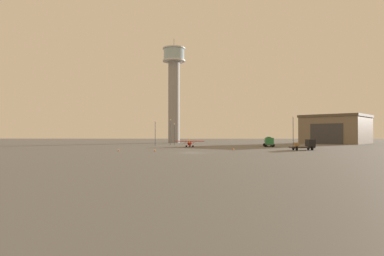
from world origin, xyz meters
name	(u,v)px	position (x,y,z in m)	size (l,w,h in m)	color
ground_plane	(192,153)	(0.00, 0.00, 0.00)	(400.00, 400.00, 0.00)	#60605E
control_tower	(174,85)	(-11.85, 74.23, 25.10)	(9.74, 9.74, 45.16)	gray
hangar	(336,129)	(54.45, 68.33, 5.72)	(31.69, 31.62, 11.39)	#7A6B56
airplane_red	(190,143)	(-2.34, 29.52, 1.20)	(8.68, 6.82, 2.57)	red
truck_flatbed_black	(306,145)	(26.12, 11.91, 1.23)	(5.85, 3.55, 2.54)	#38383D
truck_fuel_tanker_green	(269,141)	(21.34, 33.41, 1.69)	(3.59, 7.18, 3.00)	#38383D
light_post_west	(170,130)	(-10.32, 48.40, 5.38)	(0.44, 0.44, 9.09)	#38383D
light_post_east	(293,128)	(32.57, 48.92, 5.89)	(0.44, 0.44, 10.07)	#38383D
light_post_north	(155,131)	(-14.56, 41.75, 4.87)	(0.44, 0.44, 8.12)	#38383D
light_post_centre	(174,132)	(-9.00, 49.67, 4.62)	(0.44, 0.44, 7.63)	#38383D
traffic_cone_near_left	(118,150)	(-16.91, 5.93, 0.28)	(0.36, 0.36, 0.56)	black
traffic_cone_near_right	(233,149)	(9.04, 10.26, 0.30)	(0.36, 0.36, 0.61)	black
traffic_cone_mid_apron	(155,150)	(-8.56, 5.21, 0.30)	(0.36, 0.36, 0.61)	black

